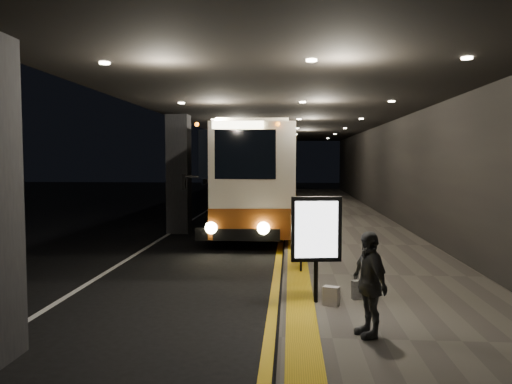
{
  "coord_description": "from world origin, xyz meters",
  "views": [
    {
      "loc": [
        2.66,
        -14.39,
        2.74
      ],
      "look_at": [
        1.56,
        1.59,
        1.7
      ],
      "focal_mm": 35.0,
      "sensor_mm": 36.0,
      "label": 1
    }
  ],
  "objects_px": {
    "passenger_boarding": "(305,229)",
    "bag_polka": "(360,290)",
    "coach_main": "(253,181)",
    "info_sign": "(316,231)",
    "passenger_waiting_grey": "(369,284)",
    "stanchion_post": "(301,247)",
    "coach_second": "(262,174)",
    "bag_plain": "(331,296)"
  },
  "relations": [
    {
      "from": "coach_second",
      "to": "bag_plain",
      "type": "height_order",
      "value": "coach_second"
    },
    {
      "from": "passenger_waiting_grey",
      "to": "passenger_boarding",
      "type": "bearing_deg",
      "value": 168.79
    },
    {
      "from": "coach_main",
      "to": "passenger_waiting_grey",
      "type": "bearing_deg",
      "value": -82.38
    },
    {
      "from": "bag_polka",
      "to": "stanchion_post",
      "type": "bearing_deg",
      "value": 115.29
    },
    {
      "from": "coach_second",
      "to": "passenger_boarding",
      "type": "relative_size",
      "value": 7.4
    },
    {
      "from": "coach_second",
      "to": "bag_polka",
      "type": "bearing_deg",
      "value": -83.2
    },
    {
      "from": "passenger_boarding",
      "to": "passenger_waiting_grey",
      "type": "height_order",
      "value": "passenger_boarding"
    },
    {
      "from": "coach_second",
      "to": "passenger_boarding",
      "type": "distance_m",
      "value": 19.74
    },
    {
      "from": "bag_plain",
      "to": "passenger_boarding",
      "type": "bearing_deg",
      "value": 95.16
    },
    {
      "from": "coach_second",
      "to": "passenger_waiting_grey",
      "type": "relative_size",
      "value": 7.78
    },
    {
      "from": "stanchion_post",
      "to": "passenger_waiting_grey",
      "type": "bearing_deg",
      "value": -77.65
    },
    {
      "from": "bag_polka",
      "to": "bag_plain",
      "type": "height_order",
      "value": "bag_polka"
    },
    {
      "from": "stanchion_post",
      "to": "coach_second",
      "type": "bearing_deg",
      "value": 95.76
    },
    {
      "from": "bag_polka",
      "to": "passenger_waiting_grey",
      "type": "bearing_deg",
      "value": -93.98
    },
    {
      "from": "bag_plain",
      "to": "info_sign",
      "type": "distance_m",
      "value": 1.18
    },
    {
      "from": "coach_main",
      "to": "passenger_boarding",
      "type": "relative_size",
      "value": 7.64
    },
    {
      "from": "info_sign",
      "to": "stanchion_post",
      "type": "xyz_separation_m",
      "value": [
        -0.22,
        2.45,
        -0.73
      ]
    },
    {
      "from": "passenger_boarding",
      "to": "stanchion_post",
      "type": "bearing_deg",
      "value": 162.74
    },
    {
      "from": "coach_second",
      "to": "bag_polka",
      "type": "distance_m",
      "value": 23.39
    },
    {
      "from": "passenger_waiting_grey",
      "to": "info_sign",
      "type": "bearing_deg",
      "value": -177.16
    },
    {
      "from": "passenger_boarding",
      "to": "bag_polka",
      "type": "xyz_separation_m",
      "value": [
        0.92,
        -3.53,
        -0.64
      ]
    },
    {
      "from": "passenger_waiting_grey",
      "to": "coach_second",
      "type": "bearing_deg",
      "value": 167.49
    },
    {
      "from": "coach_main",
      "to": "passenger_boarding",
      "type": "bearing_deg",
      "value": -79.97
    },
    {
      "from": "coach_main",
      "to": "coach_second",
      "type": "bearing_deg",
      "value": 87.58
    },
    {
      "from": "coach_main",
      "to": "bag_polka",
      "type": "relative_size",
      "value": 35.98
    },
    {
      "from": "coach_main",
      "to": "bag_polka",
      "type": "bearing_deg",
      "value": -79.79
    },
    {
      "from": "passenger_waiting_grey",
      "to": "info_sign",
      "type": "relative_size",
      "value": 0.81
    },
    {
      "from": "stanchion_post",
      "to": "info_sign",
      "type": "bearing_deg",
      "value": -84.89
    },
    {
      "from": "stanchion_post",
      "to": "coach_main",
      "type": "bearing_deg",
      "value": 101.25
    },
    {
      "from": "passenger_boarding",
      "to": "info_sign",
      "type": "distance_m",
      "value": 3.82
    },
    {
      "from": "coach_main",
      "to": "info_sign",
      "type": "relative_size",
      "value": 6.48
    },
    {
      "from": "passenger_waiting_grey",
      "to": "stanchion_post",
      "type": "relative_size",
      "value": 1.36
    },
    {
      "from": "passenger_waiting_grey",
      "to": "stanchion_post",
      "type": "xyz_separation_m",
      "value": [
        -0.91,
        4.14,
        -0.21
      ]
    },
    {
      "from": "info_sign",
      "to": "stanchion_post",
      "type": "distance_m",
      "value": 2.57
    },
    {
      "from": "coach_main",
      "to": "info_sign",
      "type": "bearing_deg",
      "value": -84.04
    },
    {
      "from": "passenger_boarding",
      "to": "bag_polka",
      "type": "relative_size",
      "value": 4.71
    },
    {
      "from": "passenger_boarding",
      "to": "stanchion_post",
      "type": "height_order",
      "value": "passenger_boarding"
    },
    {
      "from": "passenger_boarding",
      "to": "passenger_waiting_grey",
      "type": "relative_size",
      "value": 1.05
    },
    {
      "from": "passenger_waiting_grey",
      "to": "bag_plain",
      "type": "height_order",
      "value": "passenger_waiting_grey"
    },
    {
      "from": "bag_polka",
      "to": "stanchion_post",
      "type": "relative_size",
      "value": 0.3
    },
    {
      "from": "passenger_waiting_grey",
      "to": "bag_polka",
      "type": "xyz_separation_m",
      "value": [
        0.13,
        1.93,
        -0.6
      ]
    },
    {
      "from": "coach_main",
      "to": "stanchion_post",
      "type": "distance_m",
      "value": 9.21
    }
  ]
}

